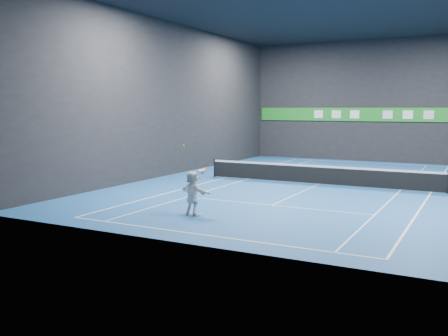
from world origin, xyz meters
The scene contains 19 objects.
ground centered at (0.00, 0.00, 0.00)m, with size 26.00×26.00×0.00m, color #1B5296.
ceiling centered at (0.00, 0.00, 9.00)m, with size 26.00×26.00×0.00m, color black.
wall_back centered at (0.00, 13.00, 4.50)m, with size 18.00×0.10×9.00m, color black.
wall_front centered at (0.00, -13.00, 4.50)m, with size 18.00×0.10×9.00m, color black.
wall_left centered at (-9.00, 0.00, 4.50)m, with size 0.10×26.00×9.00m, color black.
baseline_near centered at (0.00, -11.89, 0.00)m, with size 10.98×0.08×0.01m, color white.
baseline_far centered at (0.00, 11.89, 0.00)m, with size 10.98×0.08×0.01m, color white.
sideline_doubles_left centered at (-5.49, 0.00, 0.00)m, with size 0.08×23.78×0.01m, color white.
sideline_doubles_right centered at (5.49, 0.00, 0.00)m, with size 0.08×23.78×0.01m, color white.
sideline_singles_left centered at (-4.11, 0.00, 0.00)m, with size 0.06×23.78×0.01m, color white.
sideline_singles_right centered at (4.11, 0.00, 0.00)m, with size 0.06×23.78×0.01m, color white.
service_line_near centered at (0.00, -6.40, 0.00)m, with size 8.23×0.06×0.01m, color white.
service_line_far centered at (0.00, 6.40, 0.00)m, with size 8.23×0.06×0.01m, color white.
center_service_line centered at (0.00, 0.00, 0.00)m, with size 0.06×12.80×0.01m, color white.
player centered at (-1.91, -9.50, 0.83)m, with size 1.53×0.49×1.65m, color white.
tennis_ball centered at (-2.28, -9.52, 2.59)m, with size 0.07×0.07×0.07m, color #CFF228.
tennis_net centered at (0.00, 0.00, 0.54)m, with size 12.50×0.10×1.07m.
sponsor_banner centered at (0.00, 12.93, 3.50)m, with size 17.64×0.11×1.00m.
tennis_racket centered at (-1.53, -9.45, 1.66)m, with size 0.43×0.35×0.56m.
Camera 1 is at (7.61, -25.14, 3.95)m, focal length 40.00 mm.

